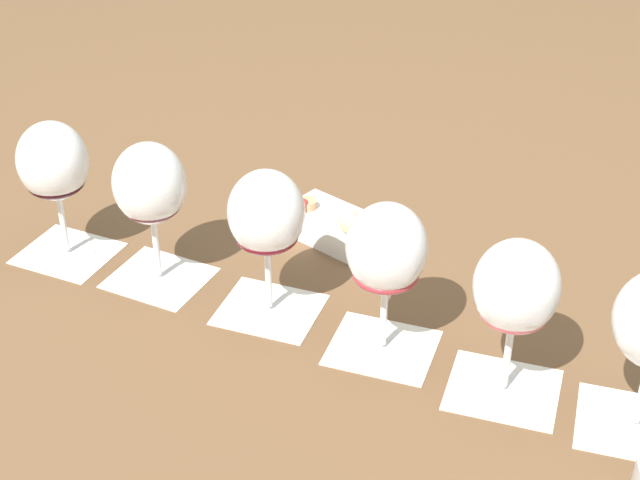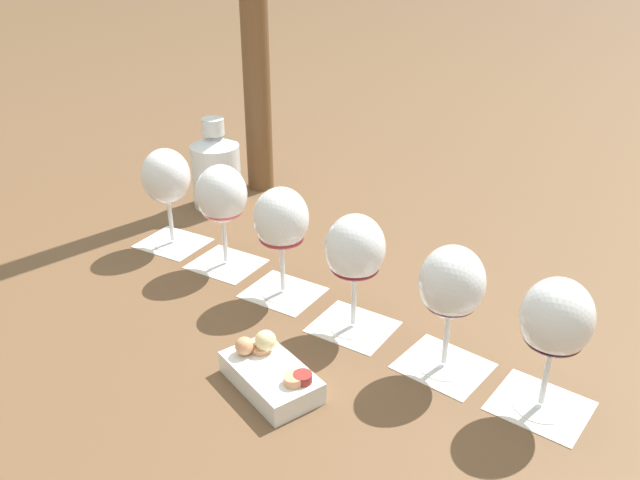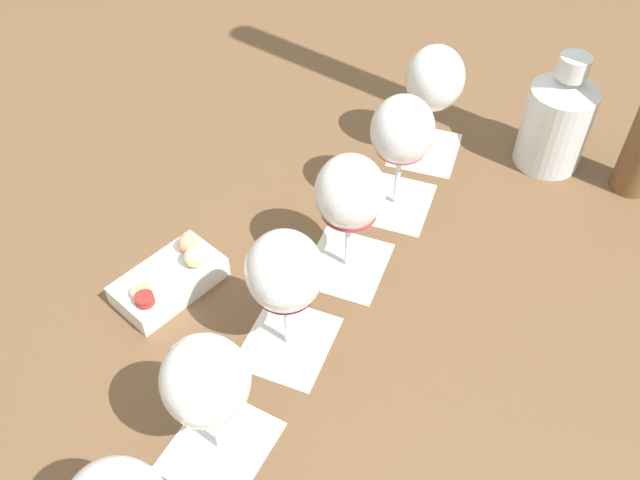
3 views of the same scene
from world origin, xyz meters
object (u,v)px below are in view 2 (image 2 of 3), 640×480
Objects in this scene: wine_glass_2 at (281,223)px; wine_glass_3 at (355,253)px; wine_glass_0 at (166,181)px; ceramic_vase at (216,169)px; wine_glass_1 at (222,199)px; snack_dish at (270,373)px; wine_glass_4 at (451,288)px; wine_glass_5 at (556,324)px.

wine_glass_2 and wine_glass_3 have the same top height.
wine_glass_0 and wine_glass_3 have the same top height.
wine_glass_2 is 0.98× the size of ceramic_vase.
snack_dish is (0.12, -0.33, -0.11)m from wine_glass_1.
wine_glass_1 and wine_glass_4 have the same top height.
wine_glass_0 is at bearing 144.16° from wine_glass_2.
wine_glass_3 is (0.23, -0.19, 0.00)m from wine_glass_1.
wine_glass_0 is at bearing 143.90° from wine_glass_4.
wine_glass_0 and wine_glass_5 have the same top height.
snack_dish is at bearing 176.70° from wine_glass_5.
snack_dish is at bearing -87.58° from wine_glass_2.
wine_glass_0 is 0.29m from wine_glass_2.
wine_glass_5 is 0.37m from snack_dish.
wine_glass_4 is 0.98× the size of ceramic_vase.
wine_glass_3 is 0.98× the size of ceramic_vase.
wine_glass_2 is 0.45m from wine_glass_5.
wine_glass_0 is at bearing 120.71° from snack_dish.
wine_glass_1 is 0.30m from wine_glass_3.
wine_glass_1 is at bearing 141.13° from wine_glass_2.
wine_glass_0 is 0.48m from snack_dish.
wine_glass_5 is (0.48, -0.35, -0.00)m from wine_glass_1.
wine_glass_5 is at bearing -33.90° from wine_glass_3.
wine_glass_2 is (0.11, -0.09, 0.00)m from wine_glass_1.
wine_glass_2 is at bearing -62.96° from ceramic_vase.
wine_glass_1 is 0.15m from wine_glass_2.
ceramic_vase is at bearing 131.73° from wine_glass_5.
wine_glass_1 and wine_glass_3 have the same top height.
ceramic_vase is (-0.55, 0.61, -0.05)m from wine_glass_5.
wine_glass_5 is 0.98× the size of ceramic_vase.
wine_glass_2 is 1.00× the size of wine_glass_5.
wine_glass_1 is at bearing 110.53° from snack_dish.
wine_glass_0 is 1.16× the size of snack_dish.
wine_glass_4 is (0.25, -0.18, -0.00)m from wine_glass_2.
wine_glass_3 is 0.30m from wine_glass_5.
wine_glass_3 is 0.21m from snack_dish.
ceramic_vase reaches higher than wine_glass_3.
wine_glass_5 is 0.82m from ceramic_vase.
wine_glass_0 is 1.00× the size of wine_glass_2.
wine_glass_0 is at bearing 143.36° from wine_glass_3.
wine_glass_3 is at bearing 53.23° from snack_dish.
wine_glass_2 is at bearing 143.67° from wine_glass_4.
wine_glass_2 and wine_glass_4 have the same top height.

